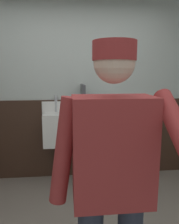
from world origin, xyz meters
name	(u,v)px	position (x,y,z in m)	size (l,w,h in m)	color
wall_back	(75,84)	(0.00, 1.68, 1.40)	(4.93, 0.12, 2.80)	silver
wainscot_band_back	(76,138)	(0.00, 1.60, 0.58)	(4.33, 0.03, 1.17)	#382319
urinal_left	(56,129)	(-0.28, 1.46, 0.78)	(0.40, 0.34, 1.24)	white
urinal_middle	(109,127)	(0.47, 1.46, 0.78)	(0.40, 0.34, 1.24)	white
privacy_divider_panel	(83,117)	(0.10, 1.39, 0.95)	(0.04, 0.40, 0.90)	#4C4C51
person	(112,180)	(0.11, -0.48, 0.99)	(0.63, 0.60, 1.70)	#2D3342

